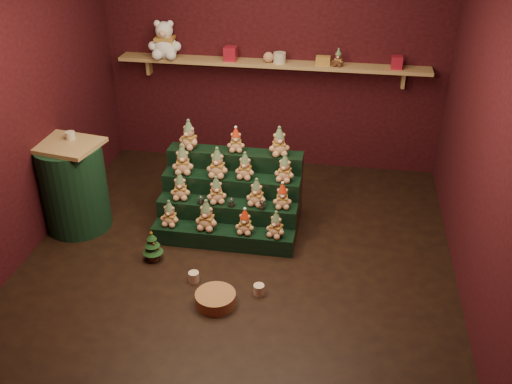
% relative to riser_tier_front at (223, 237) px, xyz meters
% --- Properties ---
extents(ground, '(4.00, 4.00, 0.00)m').
position_rel_riser_tier_front_xyz_m(ground, '(0.20, -0.04, -0.09)').
color(ground, black).
rests_on(ground, ground).
extents(back_wall, '(4.00, 0.10, 2.80)m').
position_rel_riser_tier_front_xyz_m(back_wall, '(0.20, 2.01, 1.31)').
color(back_wall, black).
rests_on(back_wall, ground).
extents(front_wall, '(4.00, 0.10, 2.80)m').
position_rel_riser_tier_front_xyz_m(front_wall, '(0.20, -2.09, 1.31)').
color(front_wall, black).
rests_on(front_wall, ground).
extents(left_wall, '(0.10, 4.00, 2.80)m').
position_rel_riser_tier_front_xyz_m(left_wall, '(-1.85, -0.04, 1.31)').
color(left_wall, black).
rests_on(left_wall, ground).
extents(right_wall, '(0.10, 4.00, 2.80)m').
position_rel_riser_tier_front_xyz_m(right_wall, '(2.25, -0.04, 1.31)').
color(right_wall, black).
rests_on(right_wall, ground).
extents(back_shelf, '(3.60, 0.26, 0.24)m').
position_rel_riser_tier_front_xyz_m(back_shelf, '(0.20, 1.83, 1.20)').
color(back_shelf, tan).
rests_on(back_shelf, ground).
extents(riser_tier_front, '(1.40, 0.22, 0.18)m').
position_rel_riser_tier_front_xyz_m(riser_tier_front, '(0.00, 0.00, 0.00)').
color(riser_tier_front, black).
rests_on(riser_tier_front, ground).
extents(riser_tier_midfront, '(1.40, 0.22, 0.36)m').
position_rel_riser_tier_front_xyz_m(riser_tier_midfront, '(0.00, 0.22, 0.09)').
color(riser_tier_midfront, black).
rests_on(riser_tier_midfront, ground).
extents(riser_tier_midback, '(1.40, 0.22, 0.54)m').
position_rel_riser_tier_front_xyz_m(riser_tier_midback, '(0.00, 0.44, 0.18)').
color(riser_tier_midback, black).
rests_on(riser_tier_midback, ground).
extents(riser_tier_back, '(1.40, 0.22, 0.72)m').
position_rel_riser_tier_front_xyz_m(riser_tier_back, '(0.00, 0.66, 0.27)').
color(riser_tier_back, black).
rests_on(riser_tier_back, ground).
extents(teddy_0, '(0.20, 0.18, 0.26)m').
position_rel_riser_tier_front_xyz_m(teddy_0, '(-0.53, 0.01, 0.22)').
color(teddy_0, tan).
rests_on(teddy_0, riser_tier_front).
extents(teddy_1, '(0.24, 0.22, 0.31)m').
position_rel_riser_tier_front_xyz_m(teddy_1, '(-0.15, 0.00, 0.24)').
color(teddy_1, tan).
rests_on(teddy_1, riser_tier_front).
extents(teddy_2, '(0.19, 0.17, 0.26)m').
position_rel_riser_tier_front_xyz_m(teddy_2, '(0.22, -0.01, 0.22)').
color(teddy_2, tan).
rests_on(teddy_2, riser_tier_front).
extents(teddy_3, '(0.23, 0.22, 0.26)m').
position_rel_riser_tier_front_xyz_m(teddy_3, '(0.53, -0.02, 0.22)').
color(teddy_3, tan).
rests_on(teddy_3, riser_tier_front).
extents(teddy_4, '(0.22, 0.20, 0.28)m').
position_rel_riser_tier_front_xyz_m(teddy_4, '(-0.47, 0.23, 0.41)').
color(teddy_4, tan).
rests_on(teddy_4, riser_tier_midfront).
extents(teddy_5, '(0.24, 0.23, 0.27)m').
position_rel_riser_tier_front_xyz_m(teddy_5, '(-0.10, 0.22, 0.41)').
color(teddy_5, tan).
rests_on(teddy_5, riser_tier_midfront).
extents(teddy_6, '(0.23, 0.21, 0.28)m').
position_rel_riser_tier_front_xyz_m(teddy_6, '(0.30, 0.23, 0.41)').
color(teddy_6, tan).
rests_on(teddy_6, riser_tier_midfront).
extents(teddy_7, '(0.21, 0.19, 0.26)m').
position_rel_riser_tier_front_xyz_m(teddy_7, '(0.55, 0.23, 0.40)').
color(teddy_7, tan).
rests_on(teddy_7, riser_tier_midfront).
extents(teddy_8, '(0.25, 0.23, 0.30)m').
position_rel_riser_tier_front_xyz_m(teddy_8, '(-0.50, 0.43, 0.60)').
color(teddy_8, tan).
rests_on(teddy_8, riser_tier_midback).
extents(teddy_9, '(0.23, 0.20, 0.30)m').
position_rel_riser_tier_front_xyz_m(teddy_9, '(-0.13, 0.42, 0.60)').
color(teddy_9, tan).
rests_on(teddy_9, riser_tier_midback).
extents(teddy_10, '(0.21, 0.19, 0.27)m').
position_rel_riser_tier_front_xyz_m(teddy_10, '(0.15, 0.43, 0.59)').
color(teddy_10, tan).
rests_on(teddy_10, riser_tier_midback).
extents(teddy_11, '(0.23, 0.21, 0.28)m').
position_rel_riser_tier_front_xyz_m(teddy_11, '(0.54, 0.45, 0.59)').
color(teddy_11, tan).
rests_on(teddy_11, riser_tier_midback).
extents(teddy_12, '(0.27, 0.26, 0.30)m').
position_rel_riser_tier_front_xyz_m(teddy_12, '(-0.48, 0.66, 0.78)').
color(teddy_12, tan).
rests_on(teddy_12, riser_tier_back).
extents(teddy_13, '(0.20, 0.18, 0.25)m').
position_rel_riser_tier_front_xyz_m(teddy_13, '(0.01, 0.66, 0.76)').
color(teddy_13, tan).
rests_on(teddy_13, riser_tier_back).
extents(teddy_14, '(0.26, 0.24, 0.29)m').
position_rel_riser_tier_front_xyz_m(teddy_14, '(0.45, 0.65, 0.78)').
color(teddy_14, tan).
rests_on(teddy_14, riser_tier_back).
extents(snow_globe_a, '(0.07, 0.07, 0.09)m').
position_rel_riser_tier_front_xyz_m(snow_globe_a, '(-0.25, 0.16, 0.32)').
color(snow_globe_a, black).
rests_on(snow_globe_a, riser_tier_midfront).
extents(snow_globe_b, '(0.07, 0.07, 0.09)m').
position_rel_riser_tier_front_xyz_m(snow_globe_b, '(0.06, 0.16, 0.32)').
color(snow_globe_b, black).
rests_on(snow_globe_b, riser_tier_midfront).
extents(snow_globe_c, '(0.07, 0.07, 0.09)m').
position_rel_riser_tier_front_xyz_m(snow_globe_c, '(0.36, 0.16, 0.32)').
color(snow_globe_c, black).
rests_on(snow_globe_c, riser_tier_midfront).
extents(side_table, '(0.69, 0.65, 0.94)m').
position_rel_riser_tier_front_xyz_m(side_table, '(-1.55, 0.11, 0.37)').
color(side_table, tan).
rests_on(side_table, ground).
extents(table_ornament, '(0.09, 0.09, 0.07)m').
position_rel_riser_tier_front_xyz_m(table_ornament, '(-1.55, 0.21, 0.89)').
color(table_ornament, beige).
rests_on(table_ornament, side_table).
extents(mini_christmas_tree, '(0.19, 0.19, 0.33)m').
position_rel_riser_tier_front_xyz_m(mini_christmas_tree, '(-0.60, -0.35, 0.07)').
color(mini_christmas_tree, '#442E18').
rests_on(mini_christmas_tree, ground).
extents(mug_left, '(0.10, 0.10, 0.10)m').
position_rel_riser_tier_front_xyz_m(mug_left, '(-0.13, -0.60, -0.04)').
color(mug_left, beige).
rests_on(mug_left, ground).
extents(mug_right, '(0.10, 0.10, 0.10)m').
position_rel_riser_tier_front_xyz_m(mug_right, '(0.47, -0.68, -0.04)').
color(mug_right, beige).
rests_on(mug_right, ground).
extents(wicker_basket, '(0.36, 0.36, 0.11)m').
position_rel_riser_tier_front_xyz_m(wicker_basket, '(0.13, -0.87, -0.04)').
color(wicker_basket, '#97643D').
rests_on(wicker_basket, ground).
extents(white_bear, '(0.42, 0.39, 0.54)m').
position_rel_riser_tier_front_xyz_m(white_bear, '(-1.05, 1.80, 1.50)').
color(white_bear, white).
rests_on(white_bear, back_shelf).
extents(brown_bear, '(0.15, 0.14, 0.19)m').
position_rel_riser_tier_front_xyz_m(brown_bear, '(0.95, 1.80, 1.33)').
color(brown_bear, '#502A1A').
rests_on(brown_bear, back_shelf).
extents(gift_tin_red_a, '(0.14, 0.14, 0.16)m').
position_rel_riser_tier_front_xyz_m(gift_tin_red_a, '(-0.28, 1.81, 1.31)').
color(gift_tin_red_a, '#B01B31').
rests_on(gift_tin_red_a, back_shelf).
extents(gift_tin_cream, '(0.14, 0.14, 0.12)m').
position_rel_riser_tier_front_xyz_m(gift_tin_cream, '(0.29, 1.81, 1.29)').
color(gift_tin_cream, beige).
rests_on(gift_tin_cream, back_shelf).
extents(gift_tin_red_b, '(0.12, 0.12, 0.14)m').
position_rel_riser_tier_front_xyz_m(gift_tin_red_b, '(1.60, 1.81, 1.30)').
color(gift_tin_red_b, '#B01B31').
rests_on(gift_tin_red_b, back_shelf).
extents(shelf_plush_ball, '(0.12, 0.12, 0.12)m').
position_rel_riser_tier_front_xyz_m(shelf_plush_ball, '(0.17, 1.81, 1.29)').
color(shelf_plush_ball, tan).
rests_on(shelf_plush_ball, back_shelf).
extents(scarf_gift_box, '(0.16, 0.10, 0.10)m').
position_rel_riser_tier_front_xyz_m(scarf_gift_box, '(0.79, 1.81, 1.28)').
color(scarf_gift_box, orange).
rests_on(scarf_gift_box, back_shelf).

